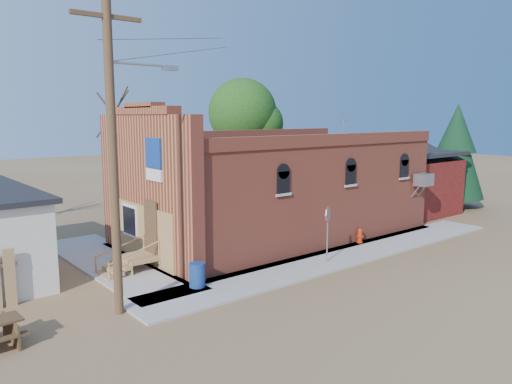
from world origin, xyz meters
TOP-DOWN VIEW (x-y plane):
  - ground at (0.00, 0.00)m, footprint 120.00×120.00m
  - sidewalk_south at (1.50, 0.90)m, footprint 19.00×2.20m
  - sidewalk_west at (-6.30, 6.00)m, footprint 2.60×10.00m
  - brick_bar at (1.64, 5.49)m, footprint 16.40×7.97m
  - red_shed at (11.50, 5.50)m, footprint 5.40×6.40m
  - utility_pole at (-8.14, 1.20)m, footprint 3.12×0.26m
  - tree_bare_near at (-3.00, 13.00)m, footprint 2.80×2.80m
  - tree_leafy at (6.00, 13.50)m, footprint 4.40×4.40m
  - evergreen_tree at (15.50, 4.00)m, footprint 3.60×3.60m
  - fire_hydrant at (3.57, 1.80)m, footprint 0.38×0.38m
  - stop_sign at (0.24, 0.75)m, footprint 0.55×0.31m
  - trash_barrel at (-5.30, 1.50)m, footprint 0.55×0.55m

SIDE VIEW (x-z plane):
  - ground at x=0.00m, z-range 0.00..0.00m
  - sidewalk_south at x=1.50m, z-range 0.00..0.08m
  - sidewalk_west at x=-6.30m, z-range 0.00..0.08m
  - fire_hydrant at x=3.57m, z-range 0.08..0.73m
  - trash_barrel at x=-5.30m, z-range 0.08..0.90m
  - stop_sign at x=0.24m, z-range 0.67..2.85m
  - red_shed at x=11.50m, z-range 0.12..4.42m
  - brick_bar at x=1.64m, z-range -0.81..5.49m
  - evergreen_tree at x=15.50m, z-range 0.46..6.96m
  - utility_pole at x=-8.14m, z-range 0.27..9.27m
  - tree_leafy at x=6.00m, z-range 1.86..10.01m
  - tree_bare_near at x=-3.00m, z-range 2.14..9.79m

